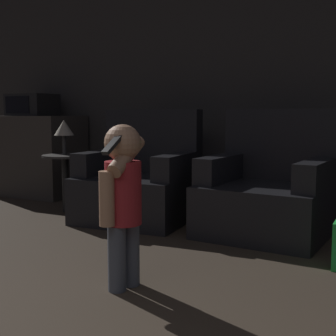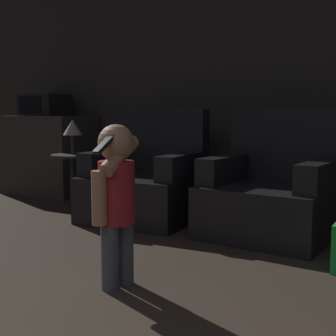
{
  "view_description": "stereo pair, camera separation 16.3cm",
  "coord_description": "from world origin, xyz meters",
  "px_view_note": "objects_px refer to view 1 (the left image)",
  "views": [
    {
      "loc": [
        1.05,
        0.1,
        0.91
      ],
      "look_at": [
        -0.31,
        2.81,
        0.56
      ],
      "focal_mm": 50.0,
      "sensor_mm": 36.0,
      "label": 1
    },
    {
      "loc": [
        1.19,
        0.18,
        0.91
      ],
      "look_at": [
        -0.31,
        2.81,
        0.56
      ],
      "focal_mm": 50.0,
      "sensor_mm": 36.0,
      "label": 2
    }
  ],
  "objects_px": {
    "armchair_right": "(268,192)",
    "microwave": "(32,105)",
    "armchair_left": "(140,183)",
    "lamp": "(64,128)",
    "person_toddler": "(122,193)"
  },
  "relations": [
    {
      "from": "armchair_left",
      "to": "armchair_right",
      "type": "xyz_separation_m",
      "value": [
        1.12,
        -0.0,
        0.0
      ]
    },
    {
      "from": "armchair_right",
      "to": "person_toddler",
      "type": "height_order",
      "value": "armchair_right"
    },
    {
      "from": "lamp",
      "to": "person_toddler",
      "type": "bearing_deg",
      "value": -42.86
    },
    {
      "from": "armchair_right",
      "to": "microwave",
      "type": "distance_m",
      "value": 2.95
    },
    {
      "from": "person_toddler",
      "to": "armchair_left",
      "type": "bearing_deg",
      "value": -141.47
    },
    {
      "from": "armchair_right",
      "to": "person_toddler",
      "type": "relative_size",
      "value": 1.11
    },
    {
      "from": "armchair_left",
      "to": "person_toddler",
      "type": "relative_size",
      "value": 1.1
    },
    {
      "from": "microwave",
      "to": "armchair_left",
      "type": "bearing_deg",
      "value": -17.89
    },
    {
      "from": "armchair_right",
      "to": "person_toddler",
      "type": "xyz_separation_m",
      "value": [
        -0.38,
        -1.46,
        0.19
      ]
    },
    {
      "from": "armchair_left",
      "to": "armchair_right",
      "type": "bearing_deg",
      "value": -3.2
    },
    {
      "from": "armchair_left",
      "to": "lamp",
      "type": "relative_size",
      "value": 2.96
    },
    {
      "from": "armchair_right",
      "to": "microwave",
      "type": "height_order",
      "value": "microwave"
    },
    {
      "from": "armchair_right",
      "to": "person_toddler",
      "type": "distance_m",
      "value": 1.52
    },
    {
      "from": "armchair_left",
      "to": "microwave",
      "type": "distance_m",
      "value": 1.91
    },
    {
      "from": "armchair_left",
      "to": "lamp",
      "type": "xyz_separation_m",
      "value": [
        -0.76,
        -0.07,
        0.46
      ]
    }
  ]
}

